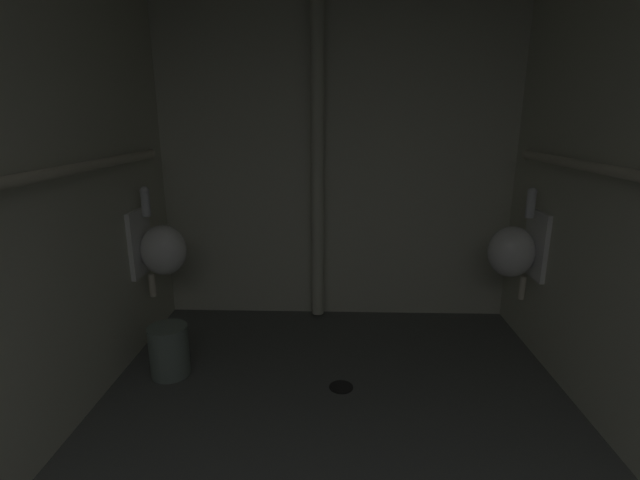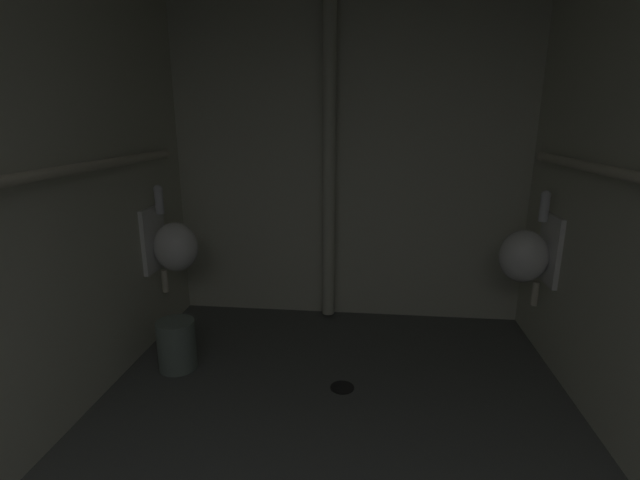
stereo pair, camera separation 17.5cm
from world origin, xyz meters
name	(u,v)px [view 2 (the right image)]	position (x,y,z in m)	size (l,w,h in m)	color
floor	(326,475)	(0.00, 1.71, -0.04)	(2.75, 3.54, 0.08)	#4C4F4C
wall_left	(3,193)	(-1.35, 1.71, 1.22)	(0.06, 3.54, 2.45)	beige
wall_back	(349,159)	(0.00, 3.45, 1.22)	(2.75, 0.06, 2.45)	beige
urinal_left_mid	(173,245)	(-1.17, 2.87, 0.68)	(0.32, 0.30, 0.76)	white
urinal_right_mid	(527,254)	(1.17, 2.90, 0.68)	(0.32, 0.30, 0.76)	white
supply_pipe_left	(17,179)	(-1.26, 1.69, 1.29)	(0.06, 2.82, 0.06)	beige
standpipe_back_wall	(329,161)	(-0.14, 3.34, 1.22)	(0.09, 0.09, 2.40)	beige
floor_drain	(342,387)	(0.03, 2.35, 0.00)	(0.14, 0.14, 0.01)	black
waste_bin	(177,345)	(-1.01, 2.46, 0.16)	(0.23, 0.23, 0.31)	slate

